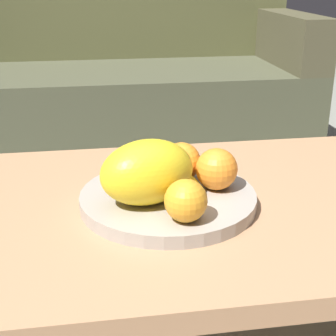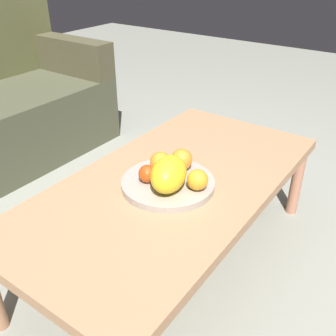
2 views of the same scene
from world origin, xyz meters
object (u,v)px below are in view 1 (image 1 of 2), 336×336
(orange_front, at_px, (186,201))
(melon_large_front, at_px, (147,172))
(coffee_table, at_px, (188,218))
(fruit_bowl, at_px, (168,199))
(couch, at_px, (112,87))
(orange_right, at_px, (182,162))
(apple_front, at_px, (139,168))
(orange_left, at_px, (217,169))
(banana_bunch, at_px, (168,172))

(orange_front, bearing_deg, melon_large_front, 124.05)
(coffee_table, height_order, fruit_bowl, fruit_bowl)
(couch, bearing_deg, orange_right, -86.86)
(fruit_bowl, relative_size, orange_right, 4.35)
(coffee_table, distance_m, orange_right, 0.11)
(apple_front, bearing_deg, orange_left, -18.79)
(coffee_table, distance_m, fruit_bowl, 0.07)
(melon_large_front, height_order, orange_right, melon_large_front)
(coffee_table, bearing_deg, orange_left, -5.87)
(orange_left, bearing_deg, banana_bunch, 160.67)
(orange_front, relative_size, banana_bunch, 0.44)
(fruit_bowl, xyz_separation_m, orange_right, (0.04, 0.06, 0.05))
(couch, relative_size, orange_left, 21.34)
(fruit_bowl, distance_m, banana_bunch, 0.05)
(melon_large_front, height_order, orange_left, melon_large_front)
(melon_large_front, xyz_separation_m, apple_front, (-0.01, 0.09, -0.03))
(coffee_table, height_order, couch, couch)
(couch, distance_m, fruit_bowl, 1.38)
(orange_left, height_order, apple_front, orange_left)
(couch, height_order, orange_front, couch)
(melon_large_front, relative_size, banana_bunch, 1.04)
(apple_front, distance_m, banana_bunch, 0.06)
(fruit_bowl, bearing_deg, orange_left, 3.27)
(fruit_bowl, relative_size, orange_left, 4.16)
(coffee_table, height_order, orange_right, orange_right)
(orange_front, bearing_deg, banana_bunch, 92.15)
(fruit_bowl, relative_size, banana_bunch, 2.01)
(couch, bearing_deg, apple_front, -90.50)
(melon_large_front, xyz_separation_m, orange_left, (0.14, 0.04, -0.02))
(orange_left, bearing_deg, orange_right, 137.18)
(fruit_bowl, xyz_separation_m, apple_front, (-0.05, 0.05, 0.04))
(coffee_table, xyz_separation_m, couch, (-0.08, 1.37, -0.04))
(fruit_bowl, height_order, apple_front, apple_front)
(melon_large_front, distance_m, apple_front, 0.09)
(couch, relative_size, fruit_bowl, 5.14)
(orange_right, bearing_deg, couch, 93.14)
(coffee_table, distance_m, banana_bunch, 0.10)
(coffee_table, xyz_separation_m, orange_front, (-0.03, -0.12, 0.10))
(fruit_bowl, height_order, melon_large_front, melon_large_front)
(apple_front, bearing_deg, melon_large_front, -86.28)
(coffee_table, relative_size, couch, 0.75)
(couch, relative_size, orange_right, 22.32)
(fruit_bowl, bearing_deg, orange_right, 58.33)
(fruit_bowl, bearing_deg, orange_front, -83.99)
(orange_front, distance_m, orange_left, 0.14)
(orange_front, xyz_separation_m, orange_right, (0.02, 0.17, 0.00))
(fruit_bowl, bearing_deg, banana_bunch, 80.06)
(couch, xyz_separation_m, fruit_bowl, (0.04, -1.38, 0.09))
(melon_large_front, bearing_deg, banana_bunch, 54.77)
(orange_front, distance_m, orange_right, 0.17)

